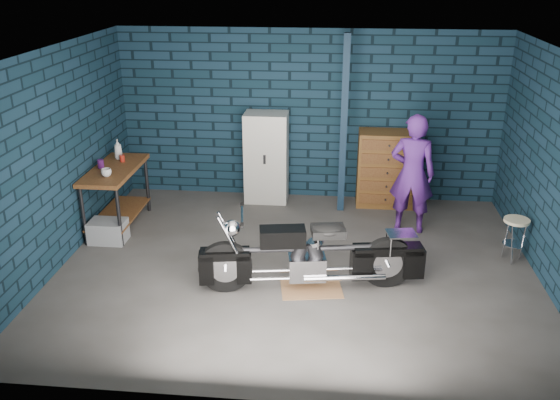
# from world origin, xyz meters

# --- Properties ---
(ground) EXTENTS (6.00, 6.00, 0.00)m
(ground) POSITION_xyz_m (0.00, 0.00, 0.00)
(ground) COLOR #4D4A48
(ground) RESTS_ON ground
(room_walls) EXTENTS (6.02, 5.01, 2.71)m
(room_walls) POSITION_xyz_m (0.00, 0.55, 1.90)
(room_walls) COLOR #0E2531
(room_walls) RESTS_ON ground
(support_post) EXTENTS (0.10, 0.10, 2.70)m
(support_post) POSITION_xyz_m (0.55, 1.95, 1.35)
(support_post) COLOR #112336
(support_post) RESTS_ON ground
(workbench) EXTENTS (0.60, 1.40, 0.91)m
(workbench) POSITION_xyz_m (-2.68, 0.99, 0.46)
(workbench) COLOR brown
(workbench) RESTS_ON ground
(drip_mat) EXTENTS (0.80, 0.65, 0.01)m
(drip_mat) POSITION_xyz_m (0.22, -0.50, 0.00)
(drip_mat) COLOR brown
(drip_mat) RESTS_ON ground
(motorcycle) EXTENTS (2.33, 0.96, 1.00)m
(motorcycle) POSITION_xyz_m (0.22, -0.50, 0.50)
(motorcycle) COLOR black
(motorcycle) RESTS_ON ground
(person) EXTENTS (0.69, 0.52, 1.72)m
(person) POSITION_xyz_m (1.53, 1.30, 0.86)
(person) COLOR #52217D
(person) RESTS_ON ground
(storage_bin) EXTENTS (0.49, 0.35, 0.31)m
(storage_bin) POSITION_xyz_m (-2.66, 0.49, 0.15)
(storage_bin) COLOR gray
(storage_bin) RESTS_ON ground
(locker) EXTENTS (0.67, 0.48, 1.45)m
(locker) POSITION_xyz_m (-0.65, 2.23, 0.72)
(locker) COLOR silver
(locker) RESTS_ON ground
(tool_chest) EXTENTS (0.90, 0.50, 1.20)m
(tool_chest) POSITION_xyz_m (1.25, 2.23, 0.60)
(tool_chest) COLOR brown
(tool_chest) RESTS_ON ground
(shop_stool) EXTENTS (0.36, 0.36, 0.59)m
(shop_stool) POSITION_xyz_m (2.78, 0.46, 0.29)
(shop_stool) COLOR beige
(shop_stool) RESTS_ON ground
(cup_a) EXTENTS (0.14, 0.14, 0.11)m
(cup_a) POSITION_xyz_m (-2.65, 0.64, 0.96)
(cup_a) COLOR beige
(cup_a) RESTS_ON workbench
(mug_purple) EXTENTS (0.12, 0.12, 0.12)m
(mug_purple) POSITION_xyz_m (-2.86, 0.97, 0.97)
(mug_purple) COLOR #4F175F
(mug_purple) RESTS_ON workbench
(mug_red) EXTENTS (0.09, 0.09, 0.10)m
(mug_red) POSITION_xyz_m (-2.65, 1.27, 0.96)
(mug_red) COLOR maroon
(mug_red) RESTS_ON workbench
(bottle) EXTENTS (0.14, 0.14, 0.30)m
(bottle) POSITION_xyz_m (-2.75, 1.40, 1.06)
(bottle) COLOR gray
(bottle) RESTS_ON workbench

